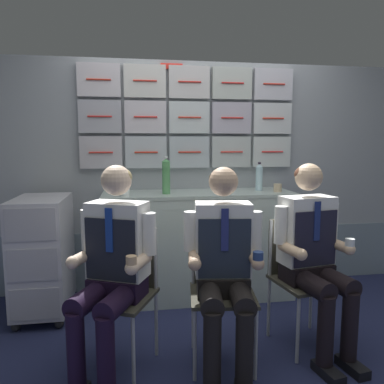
{
  "coord_description": "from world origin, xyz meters",
  "views": [
    {
      "loc": [
        -0.65,
        -2.18,
        1.4
      ],
      "look_at": [
        -0.22,
        0.52,
        1.04
      ],
      "focal_mm": 35.07,
      "sensor_mm": 36.0,
      "label": 1
    }
  ],
  "objects_px": {
    "service_trolley": "(43,253)",
    "crew_member_by_counter": "(314,250)",
    "paper_cup_tan": "(125,191)",
    "water_bottle_blue_cap": "(166,176)",
    "folding_chair_left": "(124,279)",
    "crew_member_left": "(112,262)",
    "folding_chair_right": "(221,277)",
    "crew_member_right": "(224,261)",
    "folding_chair_by_counter": "(298,266)"
  },
  "relations": [
    {
      "from": "water_bottle_blue_cap",
      "to": "folding_chair_left",
      "type": "bearing_deg",
      "value": -111.99
    },
    {
      "from": "water_bottle_blue_cap",
      "to": "crew_member_by_counter",
      "type": "bearing_deg",
      "value": -46.99
    },
    {
      "from": "folding_chair_left",
      "to": "paper_cup_tan",
      "type": "bearing_deg",
      "value": 89.89
    },
    {
      "from": "crew_member_by_counter",
      "to": "paper_cup_tan",
      "type": "xyz_separation_m",
      "value": [
        -1.24,
        0.86,
        0.3
      ]
    },
    {
      "from": "service_trolley",
      "to": "folding_chair_left",
      "type": "xyz_separation_m",
      "value": [
        0.66,
        -0.76,
        0.02
      ]
    },
    {
      "from": "folding_chair_by_counter",
      "to": "crew_member_by_counter",
      "type": "xyz_separation_m",
      "value": [
        0.03,
        -0.16,
        0.16
      ]
    },
    {
      "from": "service_trolley",
      "to": "crew_member_right",
      "type": "bearing_deg",
      "value": -37.62
    },
    {
      "from": "water_bottle_blue_cap",
      "to": "folding_chair_right",
      "type": "bearing_deg",
      "value": -73.63
    },
    {
      "from": "crew_member_left",
      "to": "water_bottle_blue_cap",
      "type": "height_order",
      "value": "water_bottle_blue_cap"
    },
    {
      "from": "crew_member_right",
      "to": "folding_chair_right",
      "type": "bearing_deg",
      "value": 82.38
    },
    {
      "from": "folding_chair_right",
      "to": "folding_chair_by_counter",
      "type": "relative_size",
      "value": 1.0
    },
    {
      "from": "service_trolley",
      "to": "folding_chair_right",
      "type": "xyz_separation_m",
      "value": [
        1.28,
        -0.81,
        0.02
      ]
    },
    {
      "from": "folding_chair_left",
      "to": "crew_member_left",
      "type": "distance_m",
      "value": 0.23
    },
    {
      "from": "crew_member_left",
      "to": "paper_cup_tan",
      "type": "bearing_deg",
      "value": 85.73
    },
    {
      "from": "water_bottle_blue_cap",
      "to": "paper_cup_tan",
      "type": "height_order",
      "value": "water_bottle_blue_cap"
    },
    {
      "from": "crew_member_left",
      "to": "paper_cup_tan",
      "type": "xyz_separation_m",
      "value": [
        0.07,
        0.92,
        0.3
      ]
    },
    {
      "from": "service_trolley",
      "to": "folding_chair_right",
      "type": "distance_m",
      "value": 1.52
    },
    {
      "from": "service_trolley",
      "to": "paper_cup_tan",
      "type": "relative_size",
      "value": 13.11
    },
    {
      "from": "crew_member_left",
      "to": "paper_cup_tan",
      "type": "relative_size",
      "value": 17.2
    },
    {
      "from": "service_trolley",
      "to": "paper_cup_tan",
      "type": "distance_m",
      "value": 0.82
    },
    {
      "from": "folding_chair_right",
      "to": "crew_member_right",
      "type": "height_order",
      "value": "crew_member_right"
    },
    {
      "from": "service_trolley",
      "to": "crew_member_left",
      "type": "bearing_deg",
      "value": -56.51
    },
    {
      "from": "crew_member_by_counter",
      "to": "folding_chair_left",
      "type": "bearing_deg",
      "value": 175.91
    },
    {
      "from": "folding_chair_left",
      "to": "folding_chair_right",
      "type": "xyz_separation_m",
      "value": [
        0.62,
        -0.06,
        0.0
      ]
    },
    {
      "from": "folding_chair_right",
      "to": "crew_member_by_counter",
      "type": "height_order",
      "value": "crew_member_by_counter"
    },
    {
      "from": "crew_member_by_counter",
      "to": "crew_member_left",
      "type": "bearing_deg",
      "value": -177.42
    },
    {
      "from": "service_trolley",
      "to": "crew_member_left",
      "type": "xyz_separation_m",
      "value": [
        0.6,
        -0.9,
        0.19
      ]
    },
    {
      "from": "folding_chair_left",
      "to": "crew_member_by_counter",
      "type": "relative_size",
      "value": 0.68
    },
    {
      "from": "crew_member_by_counter",
      "to": "paper_cup_tan",
      "type": "relative_size",
      "value": 17.14
    },
    {
      "from": "crew_member_right",
      "to": "folding_chair_by_counter",
      "type": "xyz_separation_m",
      "value": [
        0.61,
        0.29,
        -0.16
      ]
    },
    {
      "from": "crew_member_left",
      "to": "folding_chair_by_counter",
      "type": "height_order",
      "value": "crew_member_left"
    },
    {
      "from": "crew_member_left",
      "to": "folding_chair_right",
      "type": "relative_size",
      "value": 1.47
    },
    {
      "from": "service_trolley",
      "to": "paper_cup_tan",
      "type": "xyz_separation_m",
      "value": [
        0.67,
        0.02,
        0.49
      ]
    },
    {
      "from": "water_bottle_blue_cap",
      "to": "folding_chair_by_counter",
      "type": "bearing_deg",
      "value": -42.63
    },
    {
      "from": "crew_member_right",
      "to": "crew_member_by_counter",
      "type": "relative_size",
      "value": 0.99
    },
    {
      "from": "crew_member_right",
      "to": "folding_chair_by_counter",
      "type": "distance_m",
      "value": 0.7
    },
    {
      "from": "folding_chair_left",
      "to": "crew_member_by_counter",
      "type": "distance_m",
      "value": 1.25
    },
    {
      "from": "crew_member_right",
      "to": "paper_cup_tan",
      "type": "relative_size",
      "value": 17.01
    },
    {
      "from": "crew_member_by_counter",
      "to": "water_bottle_blue_cap",
      "type": "distance_m",
      "value": 1.37
    },
    {
      "from": "service_trolley",
      "to": "water_bottle_blue_cap",
      "type": "relative_size",
      "value": 3.01
    },
    {
      "from": "crew_member_right",
      "to": "folding_chair_by_counter",
      "type": "height_order",
      "value": "crew_member_right"
    },
    {
      "from": "folding_chair_by_counter",
      "to": "paper_cup_tan",
      "type": "distance_m",
      "value": 1.47
    },
    {
      "from": "service_trolley",
      "to": "folding_chair_left",
      "type": "bearing_deg",
      "value": -48.66
    },
    {
      "from": "service_trolley",
      "to": "crew_member_by_counter",
      "type": "distance_m",
      "value": 2.09
    },
    {
      "from": "folding_chair_right",
      "to": "folding_chair_by_counter",
      "type": "height_order",
      "value": "same"
    },
    {
      "from": "water_bottle_blue_cap",
      "to": "paper_cup_tan",
      "type": "distance_m",
      "value": 0.38
    },
    {
      "from": "crew_member_left",
      "to": "folding_chair_left",
      "type": "bearing_deg",
      "value": 65.53
    },
    {
      "from": "crew_member_right",
      "to": "paper_cup_tan",
      "type": "distance_m",
      "value": 1.2
    },
    {
      "from": "folding_chair_left",
      "to": "crew_member_right",
      "type": "relative_size",
      "value": 0.69
    },
    {
      "from": "folding_chair_right",
      "to": "water_bottle_blue_cap",
      "type": "xyz_separation_m",
      "value": [
        -0.27,
        0.92,
        0.58
      ]
    }
  ]
}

